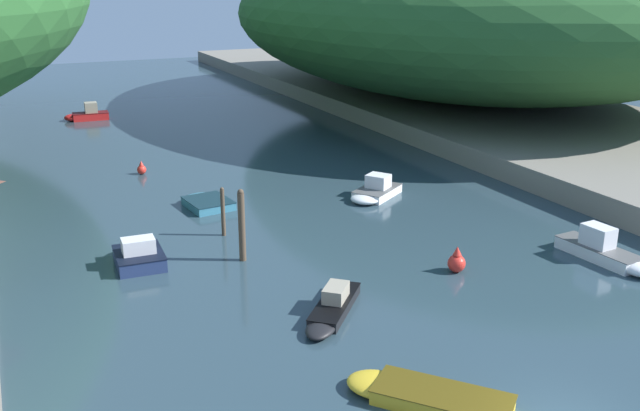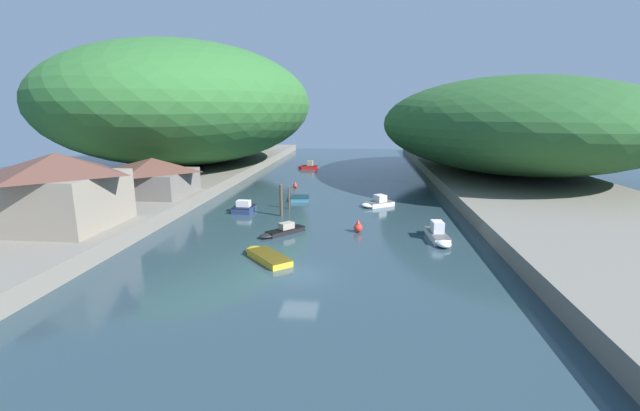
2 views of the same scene
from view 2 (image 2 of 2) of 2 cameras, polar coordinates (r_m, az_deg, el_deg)
water_surface at (r=57.55m, az=1.66°, el=1.90°), size 130.00×130.00×0.00m
left_bank at (r=64.48m, az=-21.58°, el=2.81°), size 22.00×120.00×1.40m
right_bank at (r=61.14m, az=26.25°, el=1.90°), size 22.00×120.00×1.40m
hillside_left at (r=80.18m, az=-17.09°, el=12.76°), size 41.85×58.59×20.49m
hillside_right at (r=73.12m, az=24.14°, el=9.85°), size 38.90×54.46×14.28m
waterfront_building at (r=40.15m, az=-31.39°, el=1.89°), size 8.71×8.68×6.02m
boathouse_shed at (r=51.50m, az=-21.35°, el=3.75°), size 8.34×8.71×4.10m
boat_mid_channel at (r=37.15m, az=15.53°, el=-3.87°), size 1.66×5.08×1.53m
boat_navy_launch at (r=37.75m, az=-5.15°, el=-3.42°), size 3.89×4.19×0.98m
boat_small_dinghy at (r=52.17m, az=-2.68°, el=1.03°), size 2.51×3.54×0.46m
boat_near_quay at (r=46.81m, az=-9.97°, el=-0.27°), size 2.18×3.37×1.29m
boat_cabin_cruiser at (r=31.91m, az=-7.31°, el=-6.62°), size 4.53×4.90×0.49m
boat_open_rowboat at (r=79.59m, az=-1.64°, el=5.23°), size 3.80×1.63×1.52m
boat_red_skiff at (r=48.96m, az=7.58°, el=0.34°), size 4.14×3.57×1.27m
mooring_post_middle at (r=43.92m, az=-5.20°, el=0.72°), size 0.31×0.31×3.35m
mooring_post_fourth at (r=47.28m, az=-4.17°, el=1.05°), size 0.21×0.21×2.47m
channel_buoy_near at (r=38.43m, az=5.10°, el=-2.89°), size 0.78×0.78×1.17m
channel_buoy_far at (r=60.20m, az=-3.34°, el=2.69°), size 0.58×0.58×0.87m
person_on_quay at (r=38.30m, az=-27.11°, el=-1.34°), size 0.22×0.38×1.69m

